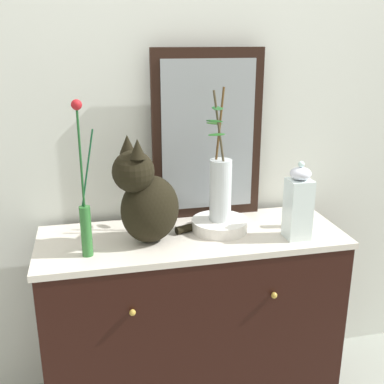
{
  "coord_description": "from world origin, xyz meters",
  "views": [
    {
      "loc": [
        -0.38,
        -1.69,
        1.57
      ],
      "look_at": [
        0.0,
        0.0,
        1.0
      ],
      "focal_mm": 43.91,
      "sensor_mm": 36.0,
      "label": 1
    }
  ],
  "objects_px": {
    "vase_glass_clear": "(220,186)",
    "bowl_porcelain": "(220,225)",
    "mirror_leaning": "(208,136)",
    "candle_pillar": "(296,212)",
    "cat_sitting": "(146,199)",
    "vase_slim_green": "(85,211)",
    "sideboard": "(192,322)",
    "jar_lidded_porcelain": "(298,204)"
  },
  "relations": [
    {
      "from": "vase_glass_clear",
      "to": "bowl_porcelain",
      "type": "bearing_deg",
      "value": 12.55
    },
    {
      "from": "mirror_leaning",
      "to": "candle_pillar",
      "type": "height_order",
      "value": "mirror_leaning"
    },
    {
      "from": "cat_sitting",
      "to": "vase_slim_green",
      "type": "bearing_deg",
      "value": -162.53
    },
    {
      "from": "sideboard",
      "to": "bowl_porcelain",
      "type": "bearing_deg",
      "value": 10.72
    },
    {
      "from": "mirror_leaning",
      "to": "candle_pillar",
      "type": "xyz_separation_m",
      "value": [
        0.33,
        -0.21,
        -0.3
      ]
    },
    {
      "from": "sideboard",
      "to": "vase_slim_green",
      "type": "relative_size",
      "value": 2.17
    },
    {
      "from": "cat_sitting",
      "to": "vase_glass_clear",
      "type": "distance_m",
      "value": 0.31
    },
    {
      "from": "sideboard",
      "to": "vase_glass_clear",
      "type": "height_order",
      "value": "vase_glass_clear"
    },
    {
      "from": "mirror_leaning",
      "to": "bowl_porcelain",
      "type": "distance_m",
      "value": 0.38
    },
    {
      "from": "cat_sitting",
      "to": "jar_lidded_porcelain",
      "type": "xyz_separation_m",
      "value": [
        0.58,
        -0.09,
        -0.04
      ]
    },
    {
      "from": "mirror_leaning",
      "to": "cat_sitting",
      "type": "bearing_deg",
      "value": -142.01
    },
    {
      "from": "mirror_leaning",
      "to": "bowl_porcelain",
      "type": "bearing_deg",
      "value": -86.75
    },
    {
      "from": "sideboard",
      "to": "mirror_leaning",
      "type": "distance_m",
      "value": 0.8
    },
    {
      "from": "mirror_leaning",
      "to": "sideboard",
      "type": "bearing_deg",
      "value": -119.18
    },
    {
      "from": "bowl_porcelain",
      "to": "candle_pillar",
      "type": "distance_m",
      "value": 0.32
    },
    {
      "from": "sideboard",
      "to": "jar_lidded_porcelain",
      "type": "distance_m",
      "value": 0.69
    },
    {
      "from": "sideboard",
      "to": "cat_sitting",
      "type": "bearing_deg",
      "value": -170.75
    },
    {
      "from": "sideboard",
      "to": "cat_sitting",
      "type": "distance_m",
      "value": 0.61
    },
    {
      "from": "jar_lidded_porcelain",
      "to": "cat_sitting",
      "type": "bearing_deg",
      "value": 171.45
    },
    {
      "from": "bowl_porcelain",
      "to": "jar_lidded_porcelain",
      "type": "height_order",
      "value": "jar_lidded_porcelain"
    },
    {
      "from": "cat_sitting",
      "to": "vase_glass_clear",
      "type": "xyz_separation_m",
      "value": [
        0.3,
        0.05,
        0.01
      ]
    },
    {
      "from": "cat_sitting",
      "to": "bowl_porcelain",
      "type": "bearing_deg",
      "value": 9.84
    },
    {
      "from": "cat_sitting",
      "to": "candle_pillar",
      "type": "height_order",
      "value": "cat_sitting"
    },
    {
      "from": "bowl_porcelain",
      "to": "jar_lidded_porcelain",
      "type": "xyz_separation_m",
      "value": [
        0.27,
        -0.14,
        0.12
      ]
    },
    {
      "from": "sideboard",
      "to": "bowl_porcelain",
      "type": "relative_size",
      "value": 5.27
    },
    {
      "from": "cat_sitting",
      "to": "vase_glass_clear",
      "type": "relative_size",
      "value": 0.82
    },
    {
      "from": "sideboard",
      "to": "bowl_porcelain",
      "type": "height_order",
      "value": "bowl_porcelain"
    },
    {
      "from": "jar_lidded_porcelain",
      "to": "sideboard",
      "type": "bearing_deg",
      "value": 163.55
    },
    {
      "from": "cat_sitting",
      "to": "bowl_porcelain",
      "type": "relative_size",
      "value": 1.89
    },
    {
      "from": "mirror_leaning",
      "to": "bowl_porcelain",
      "type": "relative_size",
      "value": 3.09
    },
    {
      "from": "mirror_leaning",
      "to": "vase_glass_clear",
      "type": "xyz_separation_m",
      "value": [
        0.01,
        -0.18,
        -0.17
      ]
    },
    {
      "from": "candle_pillar",
      "to": "cat_sitting",
      "type": "bearing_deg",
      "value": -178.29
    },
    {
      "from": "vase_slim_green",
      "to": "candle_pillar",
      "type": "height_order",
      "value": "vase_slim_green"
    },
    {
      "from": "jar_lidded_porcelain",
      "to": "candle_pillar",
      "type": "height_order",
      "value": "jar_lidded_porcelain"
    },
    {
      "from": "bowl_porcelain",
      "to": "sideboard",
      "type": "bearing_deg",
      "value": -169.28
    },
    {
      "from": "bowl_porcelain",
      "to": "vase_glass_clear",
      "type": "distance_m",
      "value": 0.16
    },
    {
      "from": "candle_pillar",
      "to": "mirror_leaning",
      "type": "bearing_deg",
      "value": 147.25
    },
    {
      "from": "vase_slim_green",
      "to": "vase_glass_clear",
      "type": "bearing_deg",
      "value": 13.15
    },
    {
      "from": "cat_sitting",
      "to": "jar_lidded_porcelain",
      "type": "relative_size",
      "value": 1.4
    },
    {
      "from": "cat_sitting",
      "to": "vase_slim_green",
      "type": "height_order",
      "value": "vase_slim_green"
    },
    {
      "from": "bowl_porcelain",
      "to": "candle_pillar",
      "type": "xyz_separation_m",
      "value": [
        0.32,
        -0.03,
        0.04
      ]
    },
    {
      "from": "sideboard",
      "to": "mirror_leaning",
      "type": "xyz_separation_m",
      "value": [
        0.11,
        0.2,
        0.77
      ]
    }
  ]
}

